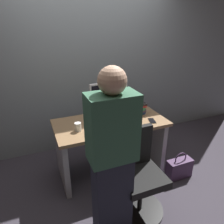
{
  "coord_description": "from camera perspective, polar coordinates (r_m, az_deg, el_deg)",
  "views": [
    {
      "loc": [
        -0.89,
        -2.23,
        1.93
      ],
      "look_at": [
        0.0,
        -0.05,
        0.91
      ],
      "focal_mm": 33.91,
      "sensor_mm": 36.0,
      "label": 1
    }
  ],
  "objects": [
    {
      "name": "ground_plane",
      "position": [
        3.08,
        -0.36,
        -15.27
      ],
      "size": [
        9.0,
        9.0,
        0.0
      ],
      "primitive_type": "plane",
      "color": "#3D3842"
    },
    {
      "name": "handbag",
      "position": [
        3.02,
        17.65,
        -14.24
      ],
      "size": [
        0.34,
        0.14,
        0.38
      ],
      "color": "#4C3356",
      "rests_on": "ground"
    },
    {
      "name": "keyboard",
      "position": [
        2.57,
        0.08,
        -3.44
      ],
      "size": [
        0.44,
        0.15,
        0.02
      ],
      "primitive_type": "cube",
      "rotation": [
        0.0,
        0.0,
        0.04
      ],
      "color": "white",
      "rests_on": "desk"
    },
    {
      "name": "office_chair",
      "position": [
        2.33,
        7.19,
        -16.79
      ],
      "size": [
        0.52,
        0.52,
        0.94
      ],
      "color": "black",
      "rests_on": "ground"
    },
    {
      "name": "cell_phone",
      "position": [
        2.73,
        10.74,
        -2.32
      ],
      "size": [
        0.11,
        0.16,
        0.01
      ],
      "primitive_type": "cube",
      "rotation": [
        0.0,
        0.0,
        -0.27
      ],
      "color": "black",
      "rests_on": "desk"
    },
    {
      "name": "monitor",
      "position": [
        2.77,
        -0.78,
        4.17
      ],
      "size": [
        0.54,
        0.16,
        0.46
      ],
      "color": "silver",
      "rests_on": "desk"
    },
    {
      "name": "desk",
      "position": [
        2.79,
        -0.39,
        -6.93
      ],
      "size": [
        1.41,
        0.69,
        0.76
      ],
      "color": "#93704C",
      "rests_on": "ground"
    },
    {
      "name": "wall_back",
      "position": [
        3.26,
        -6.41,
        15.8
      ],
      "size": [
        6.4,
        0.1,
        3.0
      ],
      "primitive_type": "cube",
      "color": "gray",
      "rests_on": "ground"
    },
    {
      "name": "person_at_desk",
      "position": [
        1.85,
        0.04,
        -12.63
      ],
      "size": [
        0.4,
        0.24,
        1.64
      ],
      "color": "#262838",
      "rests_on": "ground"
    },
    {
      "name": "mouse",
      "position": [
        2.69,
        5.27,
        -2.09
      ],
      "size": [
        0.06,
        0.1,
        0.03
      ],
      "primitive_type": "ellipsoid",
      "color": "black",
      "rests_on": "desk"
    },
    {
      "name": "cup_near_keyboard",
      "position": [
        2.46,
        -9.17,
        -3.97
      ],
      "size": [
        0.08,
        0.08,
        0.1
      ],
      "primitive_type": "cylinder",
      "color": "white",
      "rests_on": "desk"
    },
    {
      "name": "book_stack",
      "position": [
        2.87,
        6.8,
        1.0
      ],
      "size": [
        0.22,
        0.19,
        0.16
      ],
      "color": "#3359A5",
      "rests_on": "desk"
    }
  ]
}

